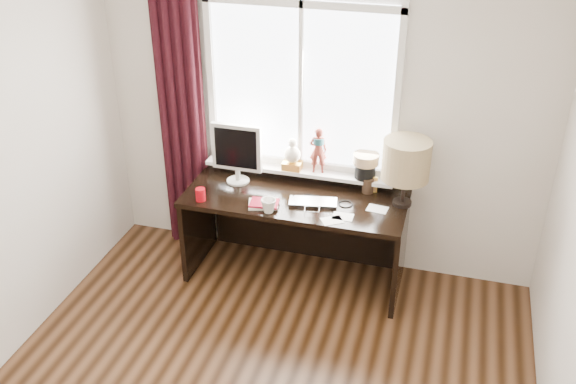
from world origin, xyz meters
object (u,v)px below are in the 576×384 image
(mug, at_px, (268,205))
(monitor, at_px, (237,150))
(red_cup, at_px, (201,195))
(table_lamp, at_px, (406,161))
(laptop, at_px, (314,202))
(desk, at_px, (298,217))

(mug, bearing_deg, monitor, 134.36)
(red_cup, bearing_deg, monitor, 64.92)
(table_lamp, bearing_deg, laptop, -164.83)
(laptop, height_order, table_lamp, table_lamp)
(desk, bearing_deg, monitor, 178.51)
(laptop, bearing_deg, table_lamp, 5.17)
(laptop, height_order, mug, mug)
(laptop, distance_m, desk, 0.35)
(table_lamp, bearing_deg, monitor, 179.69)
(laptop, distance_m, mug, 0.36)
(laptop, xyz_separation_m, monitor, (-0.66, 0.18, 0.26))
(desk, relative_size, monitor, 3.47)
(mug, distance_m, monitor, 0.58)
(red_cup, xyz_separation_m, desk, (0.67, 0.35, -0.29))
(laptop, relative_size, table_lamp, 0.69)
(mug, relative_size, table_lamp, 0.21)
(desk, distance_m, monitor, 0.73)
(mug, xyz_separation_m, monitor, (-0.38, 0.38, 0.22))
(monitor, xyz_separation_m, table_lamp, (1.30, -0.01, 0.09))
(laptop, distance_m, red_cup, 0.85)
(laptop, height_order, red_cup, red_cup)
(mug, relative_size, desk, 0.07)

